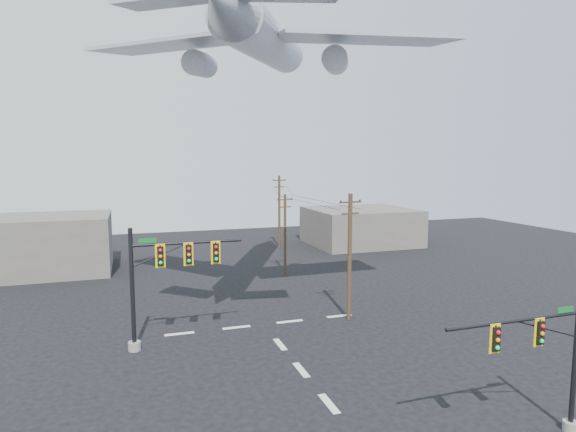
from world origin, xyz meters
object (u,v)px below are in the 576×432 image
object	(u,v)px
utility_pole_a	(350,254)
utility_pole_c	(279,210)
signal_mast_far	(161,280)
utility_pole_b	(285,233)
signal_mast_near	(549,362)
airliner	(267,41)

from	to	relation	value
utility_pole_a	utility_pole_c	bearing A→B (deg)	73.11
signal_mast_far	utility_pole_a	xyz separation A→B (m)	(13.60, 1.21, 0.56)
utility_pole_b	utility_pole_c	size ratio (longest dim) A/B	0.86
signal_mast_near	airliner	xyz separation A→B (m)	(-6.48, 20.46, 17.17)
utility_pole_a	utility_pole_b	distance (m)	14.91
signal_mast_near	utility_pole_c	bearing A→B (deg)	86.67
signal_mast_near	utility_pole_b	distance (m)	31.65
utility_pole_b	airliner	xyz separation A→B (m)	(-5.02, -11.15, 16.21)
utility_pole_b	signal_mast_near	bearing A→B (deg)	-94.20
utility_pole_a	utility_pole_b	xyz separation A→B (m)	(-0.16, 14.90, -0.56)
signal_mast_far	utility_pole_b	world-z (taller)	utility_pole_b
utility_pole_a	utility_pole_b	size ratio (longest dim) A/B	1.13
utility_pole_b	utility_pole_a	bearing A→B (deg)	-96.21
utility_pole_c	airliner	distance (m)	32.08
utility_pole_a	utility_pole_c	distance (m)	30.55
signal_mast_far	utility_pole_c	world-z (taller)	utility_pole_c
signal_mast_far	utility_pole_b	bearing A→B (deg)	50.18
utility_pole_c	airliner	bearing A→B (deg)	-124.33
signal_mast_far	airliner	distance (m)	18.93
signal_mast_far	utility_pole_b	distance (m)	20.97
signal_mast_far	airliner	bearing A→B (deg)	30.55
signal_mast_near	utility_pole_a	distance (m)	16.83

